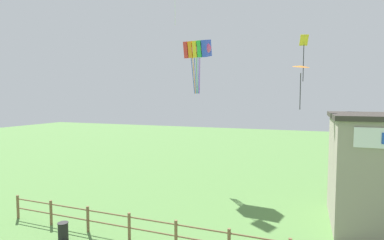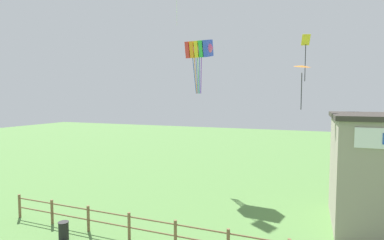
{
  "view_description": "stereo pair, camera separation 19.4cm",
  "coord_description": "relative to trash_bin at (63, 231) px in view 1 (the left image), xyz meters",
  "views": [
    {
      "loc": [
        5.21,
        -5.89,
        6.64
      ],
      "look_at": [
        0.0,
        7.82,
        5.59
      ],
      "focal_mm": 28.0,
      "sensor_mm": 36.0,
      "label": 1
    },
    {
      "loc": [
        5.39,
        -5.82,
        6.64
      ],
      "look_at": [
        0.0,
        7.82,
        5.59
      ],
      "focal_mm": 28.0,
      "sensor_mm": 36.0,
      "label": 2
    }
  ],
  "objects": [
    {
      "name": "wooden_fence",
      "position": [
        5.32,
        1.1,
        0.32
      ],
      "size": [
        19.31,
        0.14,
        1.3
      ],
      "color": "brown",
      "rests_on": "ground_plane"
    },
    {
      "name": "kite_yellow_diamond",
      "position": [
        10.3,
        12.25,
        9.68
      ],
      "size": [
        0.65,
        0.51,
        3.26
      ],
      "color": "yellow"
    },
    {
      "name": "kite_rainbow_parafoil",
      "position": [
        2.34,
        12.19,
        10.17
      ],
      "size": [
        2.41,
        1.66,
        4.31
      ],
      "color": "#E54C8C"
    },
    {
      "name": "trash_bin",
      "position": [
        0.0,
        0.0,
        0.0
      ],
      "size": [
        0.49,
        0.49,
        0.83
      ],
      "color": "black",
      "rests_on": "ground_plane"
    },
    {
      "name": "kite_orange_delta",
      "position": [
        10.22,
        7.8,
        7.97
      ],
      "size": [
        1.32,
        1.32,
        2.61
      ],
      "color": "orange"
    }
  ]
}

